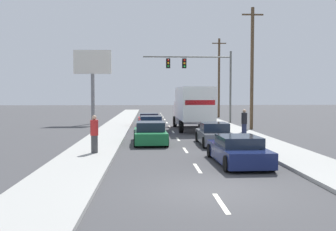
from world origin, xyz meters
The scene contains 16 objects.
ground_plane centered at (0.00, 25.00, 0.00)m, with size 140.00×140.00×0.00m, color #3D3D3F.
sidewalk_right centered at (4.84, 20.00, 0.07)m, with size 2.58×80.00×0.14m, color #9E9E99.
sidewalk_left centered at (-4.84, 20.00, 0.07)m, with size 2.58×80.00×0.14m, color #9E9E99.
lane_markings centered at (0.00, 21.10, 0.00)m, with size 0.14×57.00×0.01m.
car_red centered at (-1.91, 24.39, 0.56)m, with size 2.12×4.52×1.20m.
car_blue centered at (-1.75, 18.05, 0.59)m, with size 1.99×4.05×1.30m.
car_green centered at (-1.85, 11.63, 0.59)m, with size 2.10×4.76×1.32m.
box_truck centered at (1.70, 20.03, 2.03)m, with size 2.74×8.48×3.53m.
car_gray centered at (1.92, 10.80, 0.58)m, with size 1.80×4.15×1.30m.
car_navy centered at (1.85, 4.52, 0.56)m, with size 2.05×4.64×1.20m.
traffic_signal_mast centered at (2.77, 27.05, 5.42)m, with size 8.90×0.69×7.28m.
utility_pole_mid centered at (6.79, 20.65, 5.25)m, with size 1.80×0.28×10.21m.
utility_pole_far centered at (7.10, 37.51, 5.16)m, with size 1.80×0.28×10.04m.
roadside_billboard centered at (-7.49, 27.51, 5.20)m, with size 3.75×0.36×7.37m.
pedestrian_near_corner centered at (4.45, 13.80, 1.05)m, with size 0.38×0.38×1.82m.
pedestrian_mid_block centered at (-4.55, 7.01, 1.05)m, with size 0.38×0.38×1.82m.
Camera 1 is at (-1.98, -11.67, 2.96)m, focal length 41.41 mm.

